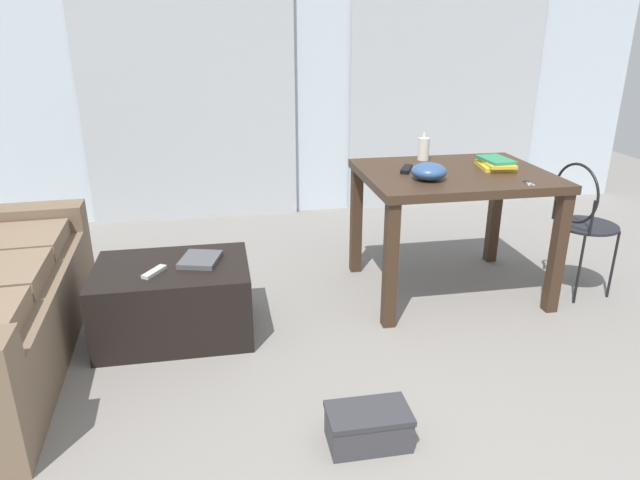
% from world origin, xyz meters
% --- Properties ---
extents(ground_plane, '(8.65, 8.65, 0.00)m').
position_xyz_m(ground_plane, '(0.00, 1.40, 0.00)').
color(ground_plane, gray).
extents(wall_back, '(5.80, 0.10, 2.54)m').
position_xyz_m(wall_back, '(0.00, 3.60, 1.27)').
color(wall_back, silver).
rests_on(wall_back, ground).
extents(curtains, '(3.97, 0.03, 2.09)m').
position_xyz_m(curtains, '(0.00, 3.52, 1.05)').
color(curtains, '#B2B7BC').
rests_on(curtains, ground).
extents(coffee_table, '(0.81, 0.58, 0.40)m').
position_xyz_m(coffee_table, '(-1.20, 1.49, 0.20)').
color(coffee_table, black).
rests_on(coffee_table, ground).
extents(craft_table, '(1.10, 0.88, 0.78)m').
position_xyz_m(craft_table, '(0.47, 1.75, 0.66)').
color(craft_table, '#382619').
rests_on(craft_table, ground).
extents(wire_chair, '(0.37, 0.38, 0.85)m').
position_xyz_m(wire_chair, '(1.22, 1.56, 0.53)').
color(wire_chair, black).
rests_on(wire_chair, ground).
extents(bottle_near, '(0.07, 0.07, 0.17)m').
position_xyz_m(bottle_near, '(0.39, 2.08, 0.85)').
color(bottle_near, beige).
rests_on(bottle_near, craft_table).
extents(bowl, '(0.20, 0.20, 0.10)m').
position_xyz_m(bowl, '(0.25, 1.59, 0.83)').
color(bowl, '#2D4C7A').
rests_on(bowl, craft_table).
extents(book_stack, '(0.23, 0.30, 0.06)m').
position_xyz_m(book_stack, '(0.75, 1.79, 0.81)').
color(book_stack, gold).
rests_on(book_stack, craft_table).
extents(tv_remote_on_table, '(0.12, 0.18, 0.02)m').
position_xyz_m(tv_remote_on_table, '(0.19, 1.81, 0.79)').
color(tv_remote_on_table, black).
rests_on(tv_remote_on_table, craft_table).
extents(scissors, '(0.05, 0.11, 0.00)m').
position_xyz_m(scissors, '(0.77, 1.43, 0.78)').
color(scissors, '#9EA0A5').
rests_on(scissors, craft_table).
extents(tv_remote_primary, '(0.12, 0.16, 0.02)m').
position_xyz_m(tv_remote_primary, '(-1.28, 1.41, 0.41)').
color(tv_remote_primary, '#B7B7B2').
rests_on(tv_remote_primary, coffee_table).
extents(magazine, '(0.25, 0.27, 0.03)m').
position_xyz_m(magazine, '(-1.05, 1.52, 0.42)').
color(magazine, '#4C4C51').
rests_on(magazine, coffee_table).
extents(shoebox, '(0.34, 0.20, 0.16)m').
position_xyz_m(shoebox, '(-0.39, 0.44, 0.08)').
color(shoebox, '#38383D').
rests_on(shoebox, ground).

